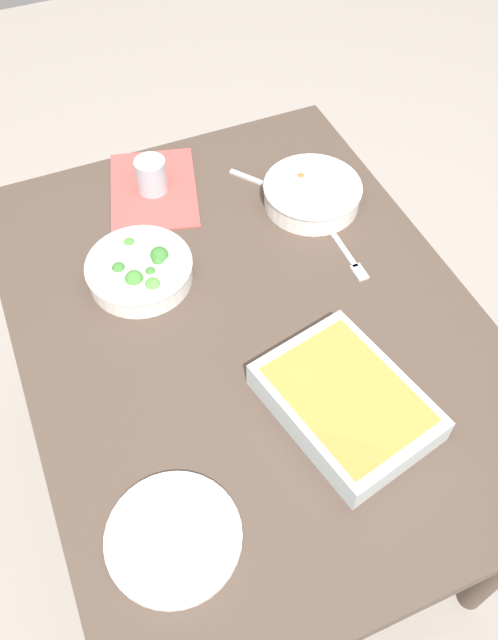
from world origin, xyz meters
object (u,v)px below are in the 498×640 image
(broccoli_bowl, at_px, (140,270))
(baking_dish, at_px, (346,401))
(stew_bowl, at_px, (312,193))
(fork_on_table, at_px, (348,256))
(drink_cup, at_px, (152,177))
(side_plate, at_px, (173,537))
(spoon_by_stew, at_px, (271,186))

(broccoli_bowl, bearing_deg, baking_dish, -151.49)
(stew_bowl, bearing_deg, fork_on_table, 179.35)
(broccoli_bowl, height_order, drink_cup, drink_cup)
(stew_bowl, bearing_deg, side_plate, 138.18)
(stew_bowl, relative_size, spoon_by_stew, 1.49)
(stew_bowl, height_order, spoon_by_stew, stew_bowl)
(side_plate, bearing_deg, drink_cup, -15.75)
(fork_on_table, bearing_deg, baking_dish, 150.54)
(broccoli_bowl, bearing_deg, drink_cup, -23.02)
(stew_bowl, relative_size, drink_cup, 2.67)
(baking_dish, height_order, fork_on_table, baking_dish)
(side_plate, bearing_deg, stew_bowl, -41.82)
(broccoli_bowl, relative_size, spoon_by_stew, 1.47)
(side_plate, bearing_deg, fork_on_table, -51.75)
(drink_cup, height_order, fork_on_table, drink_cup)
(stew_bowl, xyz_separation_m, broccoli_bowl, (-0.07, 0.43, -0.00))
(drink_cup, distance_m, side_plate, 0.83)
(spoon_by_stew, relative_size, fork_on_table, 0.86)
(stew_bowl, relative_size, fork_on_table, 1.28)
(stew_bowl, xyz_separation_m, side_plate, (-0.61, 0.55, -0.03))
(spoon_by_stew, bearing_deg, broccoli_bowl, 112.78)
(baking_dish, xyz_separation_m, drink_cup, (0.70, 0.13, 0.00))
(fork_on_table, bearing_deg, broccoli_bowl, 75.27)
(broccoli_bowl, height_order, spoon_by_stew, broccoli_bowl)
(stew_bowl, xyz_separation_m, spoon_by_stew, (0.09, 0.06, -0.03))
(stew_bowl, xyz_separation_m, drink_cup, (0.19, 0.32, 0.01))
(baking_dish, bearing_deg, broccoli_bowl, 28.51)
(drink_cup, xyz_separation_m, fork_on_table, (-0.37, -0.32, -0.04))
(broccoli_bowl, height_order, side_plate, broccoli_bowl)
(stew_bowl, distance_m, drink_cup, 0.37)
(baking_dish, relative_size, fork_on_table, 1.92)
(broccoli_bowl, bearing_deg, fork_on_table, -104.73)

